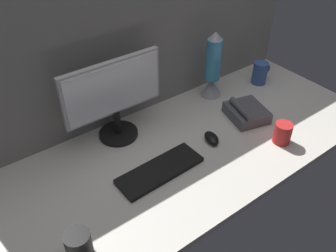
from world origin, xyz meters
TOP-DOWN VIEW (x-y plane):
  - ground_plane at (0.00, 0.00)cm, footprint 180.00×80.00cm
  - cubicle_wall_back at (0.00, 37.50)cm, footprint 180.00×5.00cm
  - monitor at (-23.54, 25.12)cm, footprint 46.56×18.00cm
  - keyboard at (-22.12, -6.62)cm, footprint 37.37×14.11cm
  - mouse at (8.23, -4.47)cm, footprint 8.09×10.79cm
  - mug_black_travel at (-65.18, -22.45)cm, footprint 8.58×8.58cm
  - mug_ceramic_blue at (64.51, 17.94)cm, footprint 12.11×8.06cm
  - mug_red_plastic at (33.38, -23.57)cm, footprint 7.88×7.88cm
  - lava_lamp at (34.17, 24.91)cm, footprint 10.95×10.95cm
  - desk_phone at (33.83, -1.18)cm, footprint 21.32×22.74cm

SIDE VIEW (x-z plane):
  - ground_plane at x=0.00cm, z-range -3.00..0.00cm
  - keyboard at x=-22.12cm, z-range 0.00..2.00cm
  - mouse at x=8.23cm, z-range 0.00..3.40cm
  - desk_phone at x=33.83cm, z-range -1.21..7.59cm
  - mug_red_plastic at x=33.38cm, z-range 0.00..9.79cm
  - mug_black_travel at x=-65.18cm, z-range 0.00..11.14cm
  - mug_ceramic_blue at x=64.51cm, z-range 0.03..12.54cm
  - lava_lamp at x=34.17cm, z-range -2.89..32.97cm
  - monitor at x=-23.54cm, z-range 2.42..40.06cm
  - cubicle_wall_back at x=0.00cm, z-range 0.00..66.62cm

